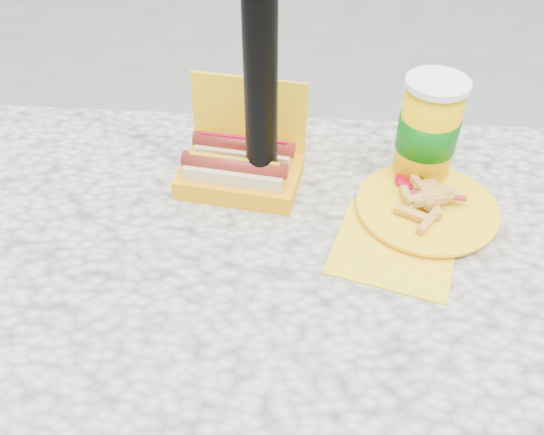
{
  "coord_description": "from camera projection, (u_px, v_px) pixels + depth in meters",
  "views": [
    {
      "loc": [
        0.07,
        -0.59,
        1.37
      ],
      "look_at": [
        0.03,
        0.04,
        0.8
      ],
      "focal_mm": 38.0,
      "sensor_mm": 36.0,
      "label": 1
    }
  ],
  "objects": [
    {
      "name": "picnic_table",
      "position": [
        254.0,
        307.0,
        0.93
      ],
      "size": [
        1.2,
        0.8,
        0.75
      ],
      "color": "beige",
      "rests_on": "ground"
    },
    {
      "name": "hotdog_box",
      "position": [
        241.0,
        165.0,
        0.97
      ],
      "size": [
        0.22,
        0.17,
        0.16
      ],
      "rotation": [
        0.0,
        0.0,
        -0.14
      ],
      "color": "yellow",
      "rests_on": "picnic_table"
    },
    {
      "name": "fries_plate",
      "position": [
        424.0,
        209.0,
        0.92
      ],
      "size": [
        0.28,
        0.31,
        0.04
      ],
      "rotation": [
        0.0,
        0.0,
        -0.29
      ],
      "color": "yellow",
      "rests_on": "picnic_table"
    },
    {
      "name": "soda_cup",
      "position": [
        428.0,
        132.0,
        0.94
      ],
      "size": [
        0.1,
        0.1,
        0.19
      ],
      "rotation": [
        0.0,
        0.0,
        -0.07
      ],
      "color": "#F1B800",
      "rests_on": "picnic_table"
    }
  ]
}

